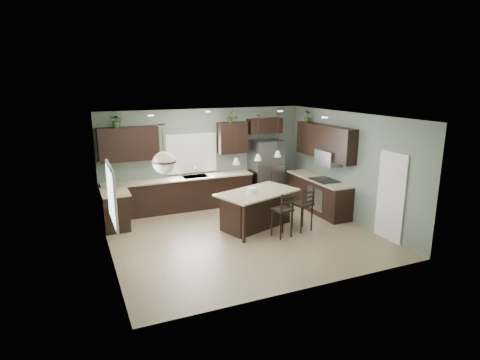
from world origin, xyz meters
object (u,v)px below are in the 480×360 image
bar_stool_center (282,214)px  bar_stool_right (302,209)px  refrigerator (266,170)px  plant_back_left (117,120)px  serving_dish (252,190)px  kitchen_island (257,210)px

bar_stool_center → bar_stool_right: size_ratio=0.99×
refrigerator → plant_back_left: size_ratio=4.83×
serving_dish → bar_stool_right: bearing=-26.8°
refrigerator → bar_stool_center: (-1.01, -2.82, -0.38)m
plant_back_left → bar_stool_center: bearing=-43.1°
bar_stool_center → plant_back_left: bearing=126.7°
refrigerator → bar_stool_center: bearing=-109.7°
refrigerator → bar_stool_right: bearing=-97.5°
serving_dish → plant_back_left: size_ratio=0.63×
kitchen_island → plant_back_left: 4.26m
bar_stool_center → bar_stool_right: 0.68m
bar_stool_right → plant_back_left: bearing=134.9°
kitchen_island → bar_stool_right: (0.91, -0.62, 0.09)m
kitchen_island → serving_dish: serving_dish is taller
serving_dish → bar_stool_center: bar_stool_center is taller
serving_dish → plant_back_left: plant_back_left is taller
refrigerator → kitchen_island: (-1.26, -2.03, -0.46)m
serving_dish → bar_stool_center: size_ratio=0.22×
kitchen_island → serving_dish: 0.57m
kitchen_island → bar_stool_right: 1.11m
kitchen_island → plant_back_left: plant_back_left is taller
bar_stool_center → plant_back_left: size_ratio=2.87×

